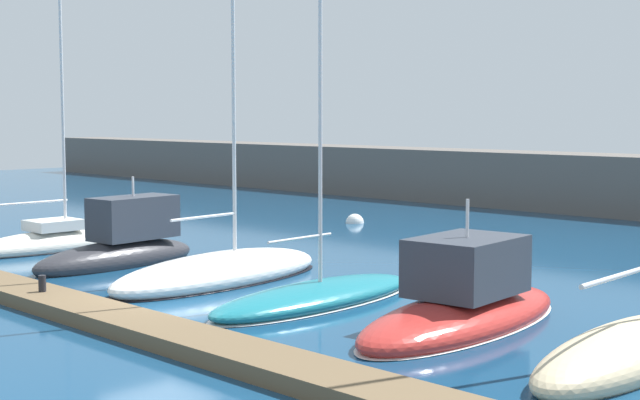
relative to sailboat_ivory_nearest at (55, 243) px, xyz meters
name	(u,v)px	position (x,y,z in m)	size (l,w,h in m)	color
ground_plane	(158,307)	(11.38, -3.28, -0.24)	(120.00, 120.00, 0.00)	navy
dock_pier	(89,312)	(11.38, -5.32, -0.06)	(30.57, 1.52, 0.36)	brown
sailboat_ivory_nearest	(55,243)	(0.00, 0.00, 0.00)	(2.28, 7.05, 12.36)	silver
motorboat_charcoal_second	(122,246)	(4.79, -0.13, 0.40)	(2.53, 6.55, 3.36)	#2D2D33
sailboat_white_third	(219,272)	(9.63, 0.19, 0.05)	(3.41, 8.39, 17.44)	white
sailboat_teal_fourth	(316,295)	(14.01, -0.03, -0.01)	(2.68, 7.59, 13.77)	#19707F
motorboat_red_fifth	(464,306)	(18.38, 0.65, 0.25)	(3.48, 8.12, 3.45)	#B72D28
sailboat_sand_sixth	(630,348)	(22.76, 0.31, 0.09)	(2.46, 7.39, 14.52)	beige
mooring_buoy_white	(355,223)	(2.13, 14.21, -0.24)	(0.86, 0.86, 0.86)	white
dock_bollard	(42,283)	(9.04, -5.32, 0.34)	(0.20, 0.20, 0.44)	black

